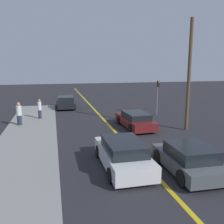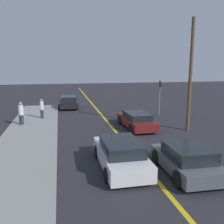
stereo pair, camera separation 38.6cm
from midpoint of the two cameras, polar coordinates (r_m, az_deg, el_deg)
The scene contains 10 objects.
road_center_line at distance 21.40m, azimuth -2.24°, elevation -1.93°, with size 0.20×60.00×0.01m.
sidewalk_left at distance 16.61m, azimuth -19.43°, elevation -6.17°, with size 3.63×26.68×0.11m.
car_near_right_lane at distance 11.65m, azimuth 16.20°, elevation -10.30°, with size 2.09×3.96×1.29m.
car_ahead_center at distance 11.73m, azimuth 1.51°, elevation -9.57°, with size 1.98×4.64×1.35m.
car_far_distant at distance 18.92m, azimuth 4.75°, elevation -1.85°, with size 2.02×4.64×1.20m.
car_parked_left_lot at distance 27.59m, azimuth -10.92°, elevation 2.14°, with size 1.99×3.85×1.32m.
pedestrian_near_curb at distance 20.52m, azimuth -20.99°, elevation -0.38°, with size 0.41×0.41×1.78m.
pedestrian_mid_group at distance 22.42m, azimuth -16.69°, elevation 0.70°, with size 0.32×0.32×1.68m.
traffic_light at distance 23.58m, azimuth 9.87°, elevation 4.14°, with size 0.18×0.40×3.25m.
utility_pole at distance 18.52m, azimuth 16.61°, elevation 7.94°, with size 0.24×0.24×7.88m.
Camera 1 is at (-4.18, -2.43, 4.75)m, focal length 40.00 mm.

